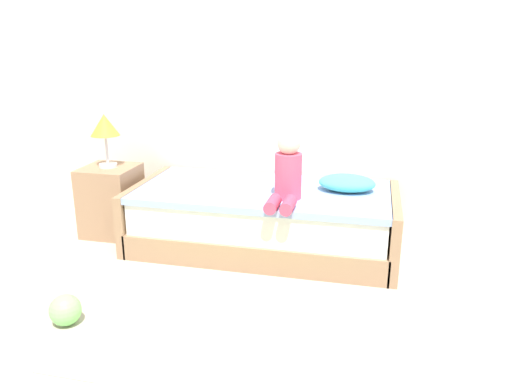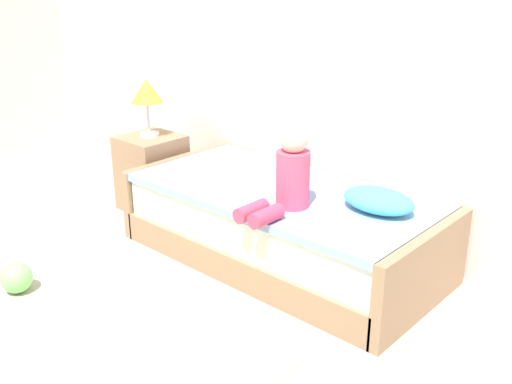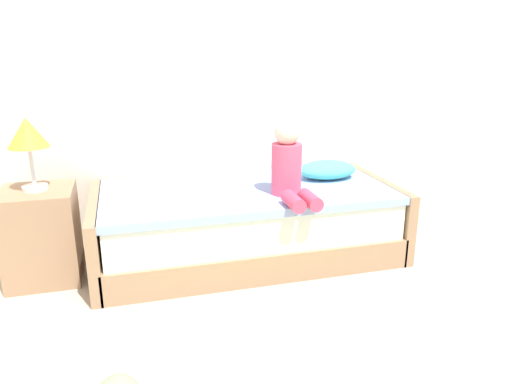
# 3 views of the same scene
# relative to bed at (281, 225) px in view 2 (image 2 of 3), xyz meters

# --- Properties ---
(wall_rear) EXTENTS (7.20, 0.10, 2.90)m
(wall_rear) POSITION_rel_bed_xyz_m (0.13, 0.60, 1.20)
(wall_rear) COLOR silver
(wall_rear) RESTS_ON ground
(bed) EXTENTS (2.11, 1.00, 0.50)m
(bed) POSITION_rel_bed_xyz_m (0.00, 0.00, 0.00)
(bed) COLOR #997556
(bed) RESTS_ON ground
(nightstand) EXTENTS (0.44, 0.44, 0.60)m
(nightstand) POSITION_rel_bed_xyz_m (-1.35, -0.00, 0.05)
(nightstand) COLOR #997556
(nightstand) RESTS_ON ground
(table_lamp) EXTENTS (0.24, 0.24, 0.45)m
(table_lamp) POSITION_rel_bed_xyz_m (-1.35, -0.00, 0.69)
(table_lamp) COLOR silver
(table_lamp) RESTS_ON nightstand
(child_figure) EXTENTS (0.20, 0.51, 0.50)m
(child_figure) POSITION_rel_bed_xyz_m (0.23, -0.23, 0.46)
(child_figure) COLOR #E04C6B
(child_figure) RESTS_ON bed
(pillow) EXTENTS (0.44, 0.30, 0.13)m
(pillow) POSITION_rel_bed_xyz_m (0.65, 0.10, 0.32)
(pillow) COLOR #4CCCBC
(pillow) RESTS_ON bed
(toy_ball) EXTENTS (0.19, 0.19, 0.19)m
(toy_ball) POSITION_rel_bed_xyz_m (-0.90, -1.40, -0.15)
(toy_ball) COLOR #7FD872
(toy_ball) RESTS_ON ground
(area_rug) EXTENTS (1.60, 1.10, 0.01)m
(area_rug) POSITION_rel_bed_xyz_m (-0.00, -1.30, -0.24)
(area_rug) COLOR #B2D189
(area_rug) RESTS_ON ground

